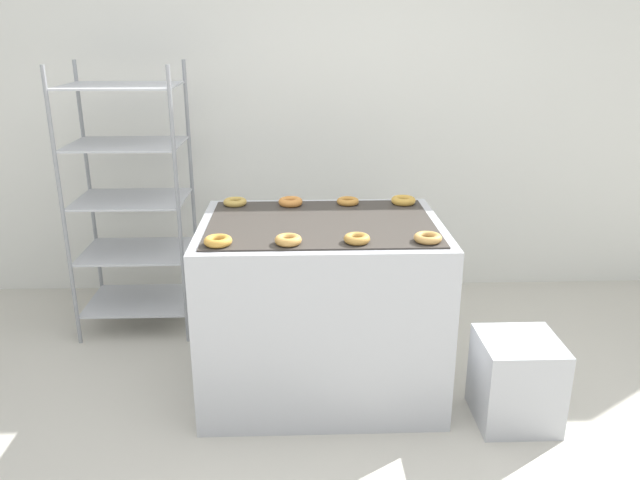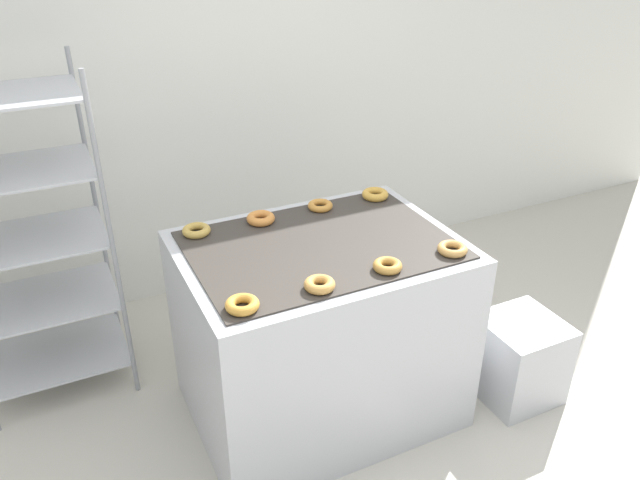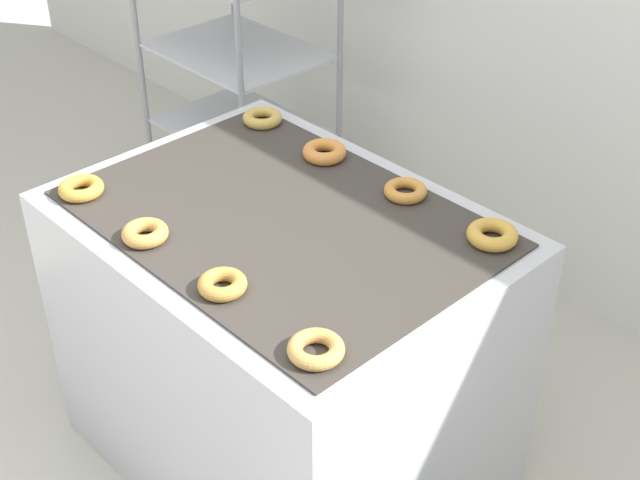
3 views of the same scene
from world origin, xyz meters
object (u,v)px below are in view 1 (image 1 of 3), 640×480
Objects in this scene: glaze_bin at (516,380)px; donut_far_midright at (348,201)px; donut_near_midright at (357,239)px; donut_far_left at (235,202)px; donut_far_midleft at (291,202)px; donut_far_right at (403,200)px; baking_rack_cart at (132,200)px; donut_near_left at (218,241)px; donut_near_right at (428,238)px; fryer_machine at (321,307)px; donut_near_midleft at (288,240)px.

donut_far_midright is (-0.79, 0.68, 0.74)m from glaze_bin.
donut_far_left is at bearing 133.34° from donut_near_midright.
donut_far_right is at bearing 0.58° from donut_far_midleft.
donut_near_midright is at bearing -40.22° from baking_rack_cart.
donut_near_left is 0.96m from donut_near_right.
donut_near_midright is at bearing -90.82° from donut_far_midright.
fryer_machine is 0.75m from donut_near_right.
donut_near_midleft is at bearing -116.19° from fryer_machine.
donut_near_right is (0.64, 0.01, -0.00)m from donut_near_midleft.
fryer_machine reaches higher than glaze_bin.
baking_rack_cart is at bearing 164.24° from donut_far_right.
donut_near_midleft is at bearing 0.06° from donut_near_left.
baking_rack_cart is 12.60× the size of donut_far_midleft.
donut_near_left is 0.92m from donut_far_midright.
baking_rack_cart is at bearing 131.69° from donut_near_midleft.
donut_far_midleft is at bearing 148.81° from glaze_bin.
donut_near_right reaches higher than glaze_bin.
donut_far_left is (-0.62, 0.65, -0.00)m from donut_near_midright.
donut_near_left reaches higher than glaze_bin.
baking_rack_cart is 13.61× the size of donut_near_midleft.
donut_near_midleft reaches higher than donut_near_left.
glaze_bin is 3.43× the size of donut_near_left.
fryer_machine is at bearing 159.62° from glaze_bin.
donut_far_right is at bearing 34.58° from fryer_machine.
donut_far_midright is at bearing 116.11° from donut_near_right.
donut_near_right is 1.01× the size of donut_far_left.
fryer_machine is 0.61m from donut_far_midright.
donut_near_midleft is 0.73m from donut_far_left.
donut_near_right is at bearing -34.59° from donut_far_left.
glaze_bin is 3.28× the size of donut_far_right.
donut_far_left is at bearing 88.68° from donut_near_left.
donut_far_midleft reaches higher than fryer_machine.
donut_far_midleft is at bearing -177.76° from donut_far_midright.
fryer_machine is at bearing -115.98° from donut_far_midright.
donut_near_midleft is (-1.12, 0.02, 0.74)m from glaze_bin.
baking_rack_cart reaches higher than donut_far_left.
glaze_bin is 1.28m from donut_far_midright.
donut_far_midright is (0.01, 0.65, -0.00)m from donut_near_midright.
donut_near_midleft reaches higher than donut_near_midright.
donut_far_midright is (0.32, 0.66, -0.00)m from donut_near_midleft.
donut_near_left is at bearing -116.45° from donut_far_midleft.
donut_far_left reaches higher than fryer_machine.
donut_near_midright is 0.91× the size of donut_far_midleft.
donut_near_midright is at bearing -46.66° from donut_far_left.
donut_near_midleft is 1.01× the size of donut_far_midright.
donut_near_right is at bearing -33.57° from fryer_machine.
donut_far_left is at bearing 144.39° from fryer_machine.
fryer_machine is 0.75m from donut_far_right.
donut_near_midleft is at bearing 178.73° from glaze_bin.
donut_near_midright is 0.33m from donut_near_right.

